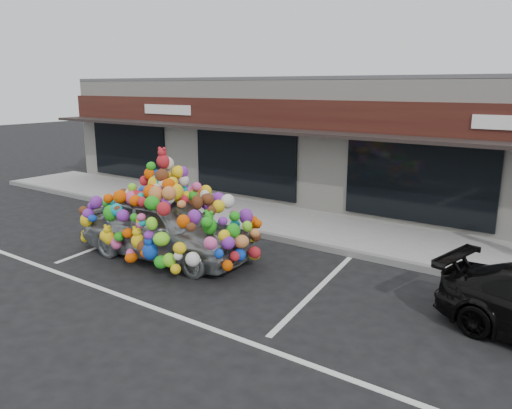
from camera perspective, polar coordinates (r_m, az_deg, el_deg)
The scene contains 8 objects.
ground at distance 11.65m, azimuth -5.76°, elevation -6.85°, with size 90.00×90.00×0.00m, color black.
shop_building at distance 18.21m, azimuth 12.06°, elevation 7.28°, with size 24.00×7.20×4.31m.
sidewalk at distance 14.70m, azimuth 4.60°, elevation -2.19°, with size 26.00×3.00×0.15m, color gray.
kerb at distance 13.49m, azimuth 1.28°, elevation -3.59°, with size 26.00×0.18×0.16m, color slate.
parking_stripe_left at distance 14.00m, azimuth -15.11°, elevation -3.74°, with size 0.12×4.40×0.01m, color silver.
parking_stripe_mid at distance 10.29m, azimuth 6.95°, elevation -9.67°, with size 0.12×4.40×0.01m, color silver.
lane_line at distance 8.85m, azimuth -5.89°, elevation -13.67°, with size 14.00×0.12×0.01m, color silver.
toy_car at distance 12.01m, azimuth -10.28°, elevation -1.85°, with size 3.11×4.74×2.67m.
Camera 1 is at (7.29, -8.14, 4.03)m, focal length 35.00 mm.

